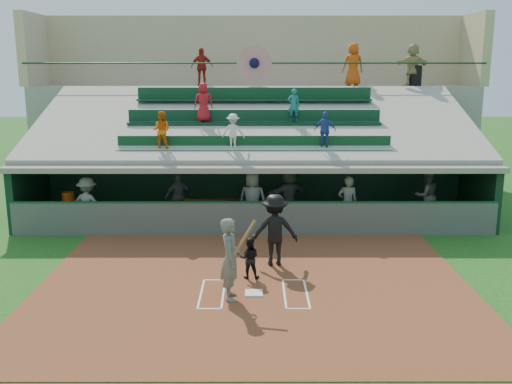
{
  "coord_description": "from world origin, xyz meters",
  "views": [
    {
      "loc": [
        0.03,
        -13.12,
        5.49
      ],
      "look_at": [
        0.06,
        3.5,
        1.8
      ],
      "focal_mm": 40.0,
      "sensor_mm": 36.0,
      "label": 1
    }
  ],
  "objects_px": {
    "batter_at_plate": "(230,259)",
    "white_table": "(70,213)",
    "home_plate": "(254,293)",
    "trash_bin": "(415,76)",
    "catcher": "(249,258)",
    "water_cooler": "(68,197)"
  },
  "relations": [
    {
      "from": "batter_at_plate",
      "to": "white_table",
      "type": "distance_m",
      "value": 8.83
    },
    {
      "from": "home_plate",
      "to": "white_table",
      "type": "height_order",
      "value": "white_table"
    },
    {
      "from": "water_cooler",
      "to": "white_table",
      "type": "bearing_deg",
      "value": 95.9
    },
    {
      "from": "home_plate",
      "to": "catcher",
      "type": "distance_m",
      "value": 1.19
    },
    {
      "from": "catcher",
      "to": "water_cooler",
      "type": "height_order",
      "value": "water_cooler"
    },
    {
      "from": "batter_at_plate",
      "to": "water_cooler",
      "type": "xyz_separation_m",
      "value": [
        -5.91,
        6.46,
        -0.0
      ]
    },
    {
      "from": "batter_at_plate",
      "to": "trash_bin",
      "type": "height_order",
      "value": "trash_bin"
    },
    {
      "from": "batter_at_plate",
      "to": "catcher",
      "type": "height_order",
      "value": "batter_at_plate"
    },
    {
      "from": "home_plate",
      "to": "trash_bin",
      "type": "relative_size",
      "value": 0.47
    },
    {
      "from": "catcher",
      "to": "white_table",
      "type": "xyz_separation_m",
      "value": [
        -6.35,
        5.16,
        -0.13
      ]
    },
    {
      "from": "batter_at_plate",
      "to": "trash_bin",
      "type": "bearing_deg",
      "value": 59.23
    },
    {
      "from": "catcher",
      "to": "white_table",
      "type": "relative_size",
      "value": 1.22
    },
    {
      "from": "white_table",
      "to": "trash_bin",
      "type": "distance_m",
      "value": 15.65
    },
    {
      "from": "white_table",
      "to": "catcher",
      "type": "bearing_deg",
      "value": -58.94
    },
    {
      "from": "batter_at_plate",
      "to": "catcher",
      "type": "bearing_deg",
      "value": 72.49
    },
    {
      "from": "water_cooler",
      "to": "trash_bin",
      "type": "relative_size",
      "value": 0.44
    },
    {
      "from": "batter_at_plate",
      "to": "white_table",
      "type": "bearing_deg",
      "value": 132.19
    },
    {
      "from": "white_table",
      "to": "home_plate",
      "type": "bearing_deg",
      "value": -63.7
    },
    {
      "from": "batter_at_plate",
      "to": "water_cooler",
      "type": "height_order",
      "value": "batter_at_plate"
    },
    {
      "from": "home_plate",
      "to": "catcher",
      "type": "xyz_separation_m",
      "value": [
        -0.12,
        1.06,
        0.53
      ]
    },
    {
      "from": "batter_at_plate",
      "to": "catcher",
      "type": "distance_m",
      "value": 1.5
    },
    {
      "from": "water_cooler",
      "to": "home_plate",
      "type": "bearing_deg",
      "value": -43.58
    }
  ]
}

